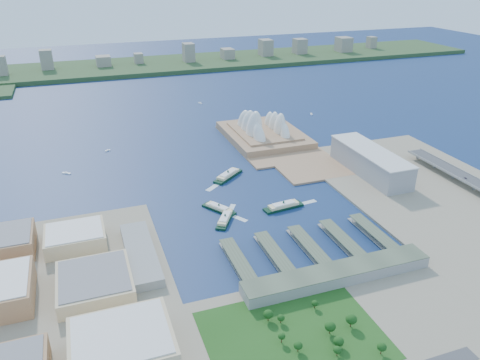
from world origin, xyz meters
name	(u,v)px	position (x,y,z in m)	size (l,w,h in m)	color
ground	(271,221)	(0.00, 0.00, 0.00)	(3000.00, 3000.00, 0.00)	#0F1F47
west_land	(58,323)	(-250.00, -105.00, 1.50)	(220.00, 390.00, 3.00)	gray
south_land	(366,335)	(0.00, -210.00, 1.50)	(720.00, 180.00, 3.00)	gray
east_land	(455,207)	(240.00, -50.00, 1.50)	(240.00, 500.00, 3.00)	gray
peninsula	(269,141)	(107.50, 260.00, 1.50)	(135.00, 220.00, 3.00)	#9E7856
far_shore	(144,66)	(0.00, 980.00, 6.00)	(2200.00, 260.00, 12.00)	#2D4926
opera_house	(264,122)	(105.00, 280.00, 32.00)	(134.00, 180.00, 58.00)	white
toaster_building	(370,162)	(195.00, 80.00, 20.50)	(45.00, 155.00, 35.00)	gray
west_buildings	(56,286)	(-250.00, -70.00, 16.50)	(200.00, 280.00, 27.00)	#A77A53
ferry_wharves	(309,247)	(14.00, -75.00, 4.65)	(184.00, 90.00, 9.30)	#47533F
terminal_building	(338,274)	(15.00, -135.00, 9.00)	(200.00, 28.00, 12.00)	gray
park	(293,327)	(-60.00, -190.00, 11.00)	(150.00, 110.00, 16.00)	#194714
far_skyline	(145,56)	(0.00, 960.00, 39.50)	(1900.00, 140.00, 55.00)	gray
ferry_a	(219,207)	(-52.87, 47.53, 4.64)	(12.50, 49.12, 9.29)	black
ferry_b	(228,174)	(-9.55, 140.89, 5.49)	(14.78, 58.07, 10.98)	black
ferry_c	(225,218)	(-53.61, 19.12, 4.62)	(12.43, 48.81, 9.23)	black
ferry_d	(283,205)	(28.26, 24.57, 5.17)	(13.93, 54.73, 10.35)	black
boat_a	(66,173)	(-237.37, 235.41, 1.34)	(3.48, 13.94, 2.69)	white
boat_b	(108,150)	(-169.59, 311.11, 1.29)	(3.35, 9.57, 2.58)	white
boat_c	(311,114)	(255.77, 383.16, 1.36)	(3.52, 12.06, 2.71)	white
boat_e	(200,103)	(56.10, 542.17, 1.43)	(3.71, 11.67, 2.86)	white
car_c	(465,178)	(296.00, -5.57, 15.56)	(1.98, 4.87, 1.41)	slate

